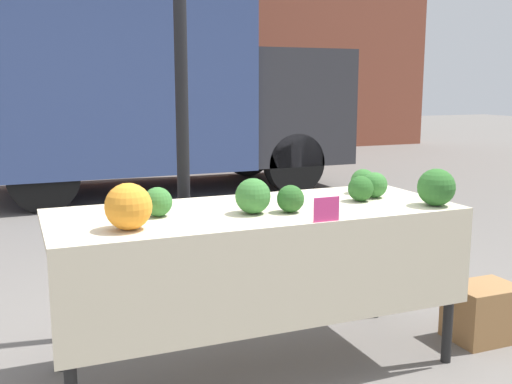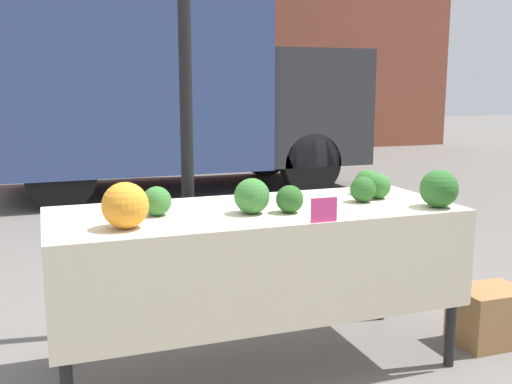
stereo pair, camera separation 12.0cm
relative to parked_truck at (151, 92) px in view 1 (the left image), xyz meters
The scene contains 15 objects.
ground_plane 5.35m from the parked_truck, 97.18° to the right, with size 40.00×40.00×0.00m, color slate.
tent_pole 4.64m from the parked_truck, 100.44° to the right, with size 0.07×0.07×2.31m.
parked_truck is the anchor object (origin of this frame).
market_table 5.29m from the parked_truck, 97.10° to the right, with size 1.94×0.77×0.80m.
orange_cauliflower 5.52m from the parked_truck, 103.53° to the right, with size 0.19×0.19×0.19m.
romanesco_head 5.04m from the parked_truck, 104.17° to the right, with size 0.14×0.14×0.11m.
broccoli_head_0 5.44m from the parked_truck, 88.05° to the right, with size 0.18×0.18×0.18m.
broccoli_head_1 5.02m from the parked_truck, 89.54° to the right, with size 0.13×0.13×0.13m.
broccoli_head_2 5.32m from the parked_truck, 97.65° to the right, with size 0.16×0.16×0.16m.
broccoli_head_3 5.34m from the parked_truck, 95.78° to the right, with size 0.13×0.13×0.13m.
broccoli_head_4 5.29m from the parked_truck, 102.30° to the right, with size 0.13×0.13×0.13m.
broccoli_head_5 5.21m from the parked_truck, 91.01° to the right, with size 0.13×0.13×0.13m.
broccoli_head_6 5.14m from the parked_truck, 89.66° to the right, with size 0.13×0.13×0.13m.
price_sign 5.56m from the parked_truck, 94.90° to the right, with size 0.12×0.01×0.11m.
produce_crate 5.48m from the parked_truck, 83.27° to the right, with size 0.37×0.28×0.31m.
Camera 1 is at (-1.06, -2.58, 1.38)m, focal length 42.00 mm.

